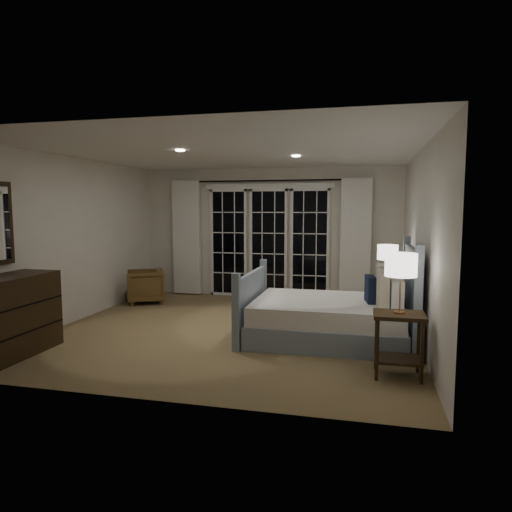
% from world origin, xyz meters
% --- Properties ---
extents(floor, '(5.00, 5.00, 0.00)m').
position_xyz_m(floor, '(0.00, 0.00, 0.00)').
color(floor, olive).
rests_on(floor, ground).
extents(ceiling, '(5.00, 5.00, 0.00)m').
position_xyz_m(ceiling, '(0.00, 0.00, 2.50)').
color(ceiling, silver).
rests_on(ceiling, wall_back).
extents(wall_left, '(0.02, 5.00, 2.50)m').
position_xyz_m(wall_left, '(-2.50, 0.00, 1.25)').
color(wall_left, beige).
rests_on(wall_left, floor).
extents(wall_right, '(0.02, 5.00, 2.50)m').
position_xyz_m(wall_right, '(2.50, 0.00, 1.25)').
color(wall_right, beige).
rests_on(wall_right, floor).
extents(wall_back, '(5.00, 0.02, 2.50)m').
position_xyz_m(wall_back, '(0.00, 2.50, 1.25)').
color(wall_back, beige).
rests_on(wall_back, floor).
extents(wall_front, '(5.00, 0.02, 2.50)m').
position_xyz_m(wall_front, '(0.00, -2.50, 1.25)').
color(wall_front, beige).
rests_on(wall_front, floor).
extents(french_doors, '(2.50, 0.04, 2.20)m').
position_xyz_m(french_doors, '(0.00, 2.46, 1.09)').
color(french_doors, black).
rests_on(french_doors, wall_back).
extents(curtain_rod, '(3.50, 0.03, 0.03)m').
position_xyz_m(curtain_rod, '(0.00, 2.40, 2.25)').
color(curtain_rod, black).
rests_on(curtain_rod, wall_back).
extents(curtain_left, '(0.55, 0.10, 2.25)m').
position_xyz_m(curtain_left, '(-1.65, 2.38, 1.15)').
color(curtain_left, white).
rests_on(curtain_left, curtain_rod).
extents(curtain_right, '(0.55, 0.10, 2.25)m').
position_xyz_m(curtain_right, '(1.65, 2.38, 1.15)').
color(curtain_right, white).
rests_on(curtain_right, curtain_rod).
extents(downlight_a, '(0.12, 0.12, 0.01)m').
position_xyz_m(downlight_a, '(0.80, 0.60, 2.49)').
color(downlight_a, white).
rests_on(downlight_a, ceiling).
extents(downlight_b, '(0.12, 0.12, 0.01)m').
position_xyz_m(downlight_b, '(-0.60, -0.40, 2.49)').
color(downlight_b, white).
rests_on(downlight_b, ceiling).
extents(bed, '(2.14, 1.53, 1.24)m').
position_xyz_m(bed, '(1.42, -0.18, 0.32)').
color(bed, gray).
rests_on(bed, floor).
extents(nightstand_left, '(0.51, 0.41, 0.66)m').
position_xyz_m(nightstand_left, '(2.16, -1.37, 0.44)').
color(nightstand_left, '#2F1F0F').
rests_on(nightstand_left, floor).
extents(nightstand_right, '(0.46, 0.37, 0.60)m').
position_xyz_m(nightstand_right, '(2.15, 0.94, 0.39)').
color(nightstand_right, '#2F1F0F').
rests_on(nightstand_right, floor).
extents(lamp_left, '(0.32, 0.32, 0.62)m').
position_xyz_m(lamp_left, '(2.16, -1.37, 1.16)').
color(lamp_left, '#B07B46').
rests_on(lamp_left, nightstand_left).
extents(lamp_right, '(0.30, 0.30, 0.59)m').
position_xyz_m(lamp_right, '(2.15, 0.94, 1.06)').
color(lamp_right, '#B07B46').
rests_on(lamp_right, nightstand_right).
extents(armchair, '(0.90, 0.89, 0.61)m').
position_xyz_m(armchair, '(-2.10, 1.44, 0.30)').
color(armchair, brown).
rests_on(armchair, floor).
extents(dresser, '(0.57, 1.34, 0.95)m').
position_xyz_m(dresser, '(-2.23, -1.80, 0.47)').
color(dresser, '#2F1F0F').
rests_on(dresser, floor).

